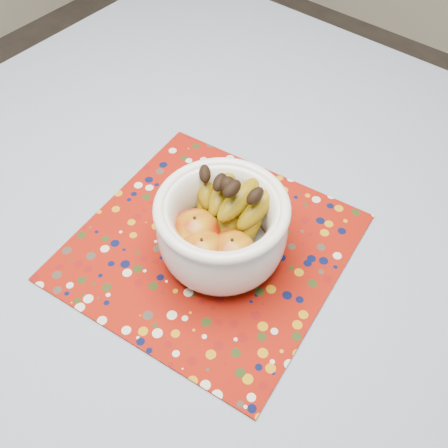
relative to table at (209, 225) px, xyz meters
The scene contains 4 objects.
table is the anchor object (origin of this frame).
tablecloth 0.08m from the table, ahead, with size 1.32×1.32×0.01m, color slate.
placemat 0.15m from the table, 48.83° to the right, with size 0.43×0.43×0.00m, color maroon.
fruit_bowl 0.21m from the table, 40.15° to the right, with size 0.24×0.21×0.16m.
Camera 1 is at (0.44, -0.49, 1.49)m, focal length 42.00 mm.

